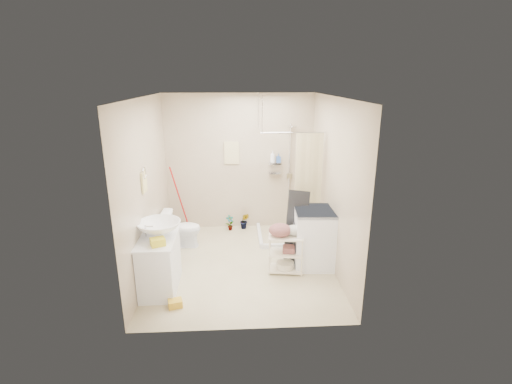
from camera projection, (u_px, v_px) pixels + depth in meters
floor at (242, 264)px, 5.94m from camera, size 3.20×3.20×0.00m
ceiling at (240, 97)px, 5.16m from camera, size 2.80×3.20×0.04m
wall_back at (240, 163)px, 7.08m from camera, size 2.80×0.04×2.60m
wall_front at (244, 228)px, 4.02m from camera, size 2.80×0.04×2.60m
wall_left at (147, 188)px, 5.47m from camera, size 0.04×3.20×2.60m
wall_right at (333, 185)px, 5.63m from camera, size 0.04×3.20×2.60m
vanity at (160, 263)px, 5.15m from camera, size 0.50×0.89×0.78m
sink at (159, 228)px, 5.07m from camera, size 0.75×0.75×0.20m
counter_basket at (158, 242)px, 4.78m from camera, size 0.22×0.20×0.10m
floor_basket at (175, 302)px, 4.82m from camera, size 0.30×0.26×0.14m
toilet at (182, 228)px, 6.49m from camera, size 0.66×0.40×0.66m
mop at (178, 199)px, 7.07m from camera, size 0.16×0.16×1.29m
potted_plant_a at (230, 223)px, 7.21m from camera, size 0.19×0.17×0.30m
potted_plant_b at (245, 221)px, 7.29m from camera, size 0.20×0.17×0.32m
hanging_towel at (232, 153)px, 6.99m from camera, size 0.28×0.03×0.42m
towel_ring at (144, 180)px, 5.23m from camera, size 0.04×0.22×0.34m
tp_holder at (153, 223)px, 5.70m from camera, size 0.08×0.12×0.14m
shower at (288, 183)px, 6.67m from camera, size 1.10×1.10×2.10m
shampoo_bottle_a at (272, 157)px, 6.97m from camera, size 0.11×0.11×0.23m
shampoo_bottle_b at (278, 158)px, 7.02m from camera, size 0.09×0.09×0.16m
washing_machine at (315, 237)px, 5.81m from camera, size 0.67×0.69×0.92m
laundry_rack at (286, 250)px, 5.62m from camera, size 0.55×0.37×0.71m
ironing_board at (297, 227)px, 5.85m from camera, size 0.35×0.13×1.21m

